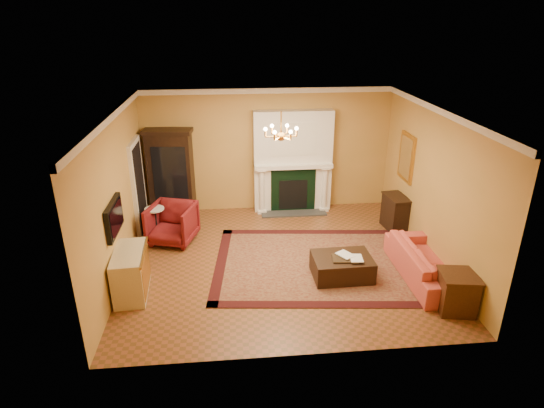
{
  "coord_description": "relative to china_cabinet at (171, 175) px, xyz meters",
  "views": [
    {
      "loc": [
        -0.94,
        -7.92,
        4.59
      ],
      "look_at": [
        -0.13,
        0.3,
        1.11
      ],
      "focal_mm": 30.0,
      "sensor_mm": 36.0,
      "label": 1
    }
  ],
  "objects": [
    {
      "name": "console_table",
      "position": [
        5.11,
        -1.27,
        -0.64
      ],
      "size": [
        0.46,
        0.72,
        0.77
      ],
      "primitive_type": "cube",
      "rotation": [
        0.0,
        0.0,
        0.11
      ],
      "color": "black",
      "rests_on": "floor"
    },
    {
      "name": "tv_panel",
      "position": [
        -0.61,
        -3.09,
        0.33
      ],
      "size": [
        0.09,
        0.95,
        0.58
      ],
      "color": "black",
      "rests_on": "wall_left"
    },
    {
      "name": "commode",
      "position": [
        -0.4,
        -3.36,
        -0.62
      ],
      "size": [
        0.58,
        1.12,
        0.82
      ],
      "primitive_type": "cube",
      "rotation": [
        0.0,
        0.0,
        0.06
      ],
      "color": "beige",
      "rests_on": "floor"
    },
    {
      "name": "wingback_armchair",
      "position": [
        0.12,
        -1.44,
        -0.55
      ],
      "size": [
        1.12,
        1.08,
        0.94
      ],
      "primitive_type": "imported",
      "rotation": [
        0.0,
        0.0,
        -0.3
      ],
      "color": "maroon",
      "rests_on": "floor"
    },
    {
      "name": "coral_sofa",
      "position": [
        4.94,
        -3.36,
        -0.61
      ],
      "size": [
        0.63,
        2.13,
        0.83
      ],
      "primitive_type": "imported",
      "rotation": [
        0.0,
        0.0,
        1.57
      ],
      "color": "#CF4A41",
      "rests_on": "floor"
    },
    {
      "name": "floor",
      "position": [
        2.33,
        -2.49,
        -1.03
      ],
      "size": [
        6.0,
        5.5,
        0.02
      ],
      "primitive_type": "cube",
      "color": "brown",
      "rests_on": "ground"
    },
    {
      "name": "wall_front",
      "position": [
        2.33,
        -5.25,
        0.48
      ],
      "size": [
        6.0,
        0.02,
        3.0
      ],
      "primitive_type": "cube",
      "color": "#C18C45",
      "rests_on": "floor"
    },
    {
      "name": "china_cabinet",
      "position": [
        0.0,
        0.0,
        0.0
      ],
      "size": [
        1.07,
        0.58,
        2.05
      ],
      "primitive_type": "cube",
      "rotation": [
        0.0,
        0.0,
        -0.11
      ],
      "color": "black",
      "rests_on": "floor"
    },
    {
      "name": "wall_right",
      "position": [
        5.34,
        -2.49,
        0.48
      ],
      "size": [
        0.02,
        5.5,
        3.0
      ],
      "primitive_type": "cube",
      "color": "#C18C45",
      "rests_on": "floor"
    },
    {
      "name": "wall_left",
      "position": [
        -0.68,
        -2.49,
        0.48
      ],
      "size": [
        0.02,
        5.5,
        3.0
      ],
      "primitive_type": "cube",
      "color": "#C18C45",
      "rests_on": "floor"
    },
    {
      "name": "end_table",
      "position": [
        5.05,
        -4.4,
        -0.7
      ],
      "size": [
        0.64,
        0.64,
        0.65
      ],
      "primitive_type": "cube",
      "rotation": [
        0.0,
        0.0,
        -0.17
      ],
      "color": "#3D2110",
      "rests_on": "floor"
    },
    {
      "name": "leather_ottoman",
      "position": [
        3.41,
        -3.2,
        -0.8
      ],
      "size": [
        1.1,
        0.81,
        0.4
      ],
      "primitive_type": "cube",
      "rotation": [
        0.0,
        0.0,
        0.02
      ],
      "color": "black",
      "rests_on": "oriental_rug"
    },
    {
      "name": "gilt_mirror",
      "position": [
        5.3,
        -1.09,
        0.63
      ],
      "size": [
        0.06,
        0.76,
        1.05
      ],
      "color": "gold",
      "rests_on": "wall_right"
    },
    {
      "name": "oriental_rug",
      "position": [
        3.03,
        -2.69,
        -1.02
      ],
      "size": [
        4.25,
        3.36,
        0.02
      ],
      "primitive_type": "cube",
      "rotation": [
        0.0,
        0.0,
        -0.1
      ],
      "color": "#45110E",
      "rests_on": "floor"
    },
    {
      "name": "topiary_left",
      "position": [
        2.2,
        0.04,
        0.41
      ],
      "size": [
        0.14,
        0.14,
        0.38
      ],
      "color": "gray",
      "rests_on": "fireplace"
    },
    {
      "name": "doorway",
      "position": [
        -0.62,
        -0.79,
        0.02
      ],
      "size": [
        0.08,
        1.05,
        2.1
      ],
      "color": "silver",
      "rests_on": "wall_left"
    },
    {
      "name": "topiary_right",
      "position": [
        3.6,
        0.04,
        0.44
      ],
      "size": [
        0.16,
        0.16,
        0.42
      ],
      "color": "gray",
      "rests_on": "fireplace"
    },
    {
      "name": "pedestal_table",
      "position": [
        -0.25,
        -1.3,
        -0.59
      ],
      "size": [
        0.41,
        0.41,
        0.74
      ],
      "color": "black",
      "rests_on": "floor"
    },
    {
      "name": "book_b",
      "position": [
        3.52,
        -3.34,
        -0.42
      ],
      "size": [
        0.23,
        0.05,
        0.31
      ],
      "primitive_type": "imported",
      "rotation": [
        0.0,
        0.0,
        -0.1
      ],
      "color": "gray",
      "rests_on": "ottoman_tray"
    },
    {
      "name": "ceiling",
      "position": [
        2.33,
        -2.49,
        1.99
      ],
      "size": [
        6.0,
        5.5,
        0.02
      ],
      "primitive_type": "cube",
      "color": "silver",
      "rests_on": "wall_back"
    },
    {
      "name": "wall_back",
      "position": [
        2.33,
        0.27,
        0.48
      ],
      "size": [
        6.0,
        0.02,
        3.0
      ],
      "primitive_type": "cube",
      "color": "#C18C45",
      "rests_on": "floor"
    },
    {
      "name": "fireplace",
      "position": [
        2.93,
        0.08,
        0.17
      ],
      "size": [
        1.9,
        0.7,
        2.5
      ],
      "color": "silver",
      "rests_on": "wall_back"
    },
    {
      "name": "ottoman_tray",
      "position": [
        3.42,
        -3.28,
        -0.59
      ],
      "size": [
        0.46,
        0.38,
        0.03
      ],
      "primitive_type": "cube",
      "rotation": [
        0.0,
        0.0,
        -0.1
      ],
      "color": "black",
      "rests_on": "leather_ottoman"
    },
    {
      "name": "crown_molding",
      "position": [
        2.33,
        -1.53,
        1.92
      ],
      "size": [
        6.0,
        5.5,
        0.12
      ],
      "color": "white",
      "rests_on": "ceiling"
    },
    {
      "name": "chandelier",
      "position": [
        2.33,
        -2.49,
        1.58
      ],
      "size": [
        0.63,
        0.55,
        0.53
      ],
      "color": "#C98837",
      "rests_on": "ceiling"
    },
    {
      "name": "book_a",
      "position": [
        3.36,
        -3.27,
        -0.42
      ],
      "size": [
        0.21,
        0.15,
        0.31
      ],
      "primitive_type": "imported",
      "rotation": [
        0.0,
        0.0,
        0.58
      ],
      "color": "gray",
      "rests_on": "ottoman_tray"
    }
  ]
}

